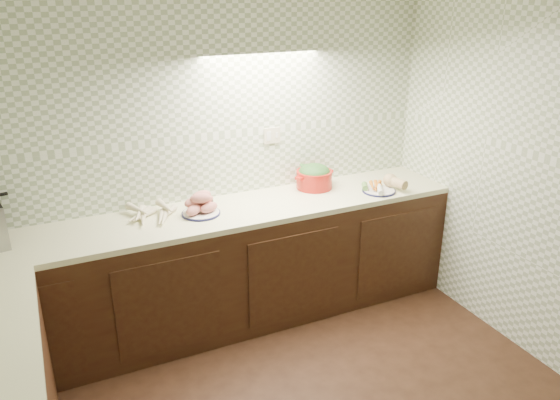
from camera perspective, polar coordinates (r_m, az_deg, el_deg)
name	(u,v)px	position (r m, az deg, el deg)	size (l,w,h in m)	color
room	(328,178)	(2.29, 5.00, 2.29)	(3.60, 3.60, 2.60)	black
counter	(152,359)	(3.22, -13.20, -15.90)	(3.60, 3.60, 0.90)	black
parsnip_pile	(149,217)	(3.76, -13.52, -1.74)	(0.32, 0.36, 0.08)	beige
sweet_potato_plate	(200,205)	(3.80, -8.34, -0.55)	(0.27, 0.27, 0.16)	#10113D
onion_bowl	(202,201)	(3.92, -8.16, -0.13)	(0.16, 0.16, 0.12)	black
dutch_oven	(314,176)	(4.24, 3.61, 2.48)	(0.35, 0.33, 0.19)	#A91911
veg_plate	(383,185)	(4.28, 10.75, 1.56)	(0.31, 0.27, 0.12)	#10113D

